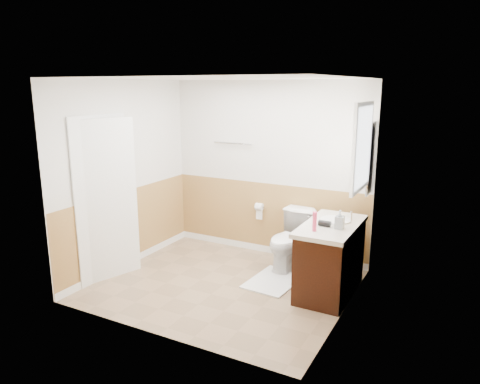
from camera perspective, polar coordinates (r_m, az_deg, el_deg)
The scene contains 32 objects.
floor at distance 5.71m, azimuth -2.11°, elevation -11.72°, with size 3.00×3.00×0.00m, color #8C7051.
ceiling at distance 5.17m, azimuth -2.35°, elevation 14.26°, with size 3.00×3.00×0.00m, color white.
wall_back at distance 6.43m, azimuth 3.59°, elevation 2.87°, with size 3.00×3.00×0.00m, color silver.
wall_front at distance 4.26m, azimuth -11.02°, elevation -2.81°, with size 3.00×3.00×0.00m, color silver.
wall_left at distance 6.17m, azimuth -14.37°, elevation 2.03°, with size 3.00×3.00×0.00m, color silver.
wall_right at distance 4.75m, azimuth 13.66°, elevation -1.27°, with size 3.00×3.00×0.00m, color silver.
wainscot_back at distance 6.60m, azimuth 3.45°, elevation -3.56°, with size 3.00×3.00×0.00m, color #B38347.
wainscot_front at distance 4.53m, azimuth -10.49°, elevation -11.92°, with size 3.00×3.00×0.00m, color #B38347.
wainscot_left at distance 6.35m, azimuth -13.90°, elevation -4.62°, with size 2.60×2.60×0.00m, color #B38347.
wainscot_right at distance 4.99m, azimuth 13.05°, elevation -9.62°, with size 2.60×2.60×0.00m, color #B38347.
toilet at distance 6.09m, azimuth 6.32°, elevation -6.14°, with size 0.44×0.77×0.78m, color white.
bath_mat at distance 5.81m, azimuth 4.35°, elevation -11.18°, with size 0.55×0.80×0.02m, color white.
vanity_cabinet at distance 5.48m, azimuth 11.39°, elevation -8.52°, with size 0.55×1.10×0.80m, color black.
vanity_knob_left at distance 5.42m, azimuth 8.10°, elevation -6.93°, with size 0.03×0.03×0.03m, color silver.
vanity_knob_right at distance 5.60m, azimuth 8.81°, elevation -6.29°, with size 0.03×0.03×0.03m, color silver.
countertop at distance 5.34m, azimuth 11.50°, elevation -4.27°, with size 0.60×1.15×0.05m, color beige.
sink_basin at distance 5.47m, azimuth 12.07°, elevation -3.50°, with size 0.36×0.36×0.02m, color white.
faucet at distance 5.41m, azimuth 13.93°, elevation -3.13°, with size 0.02×0.02×0.14m, color silver.
lotion_bottle at distance 5.01m, azimuth 9.47°, elevation -3.73°, with size 0.05×0.05×0.22m, color #E73B64.
soap_dispenser at distance 5.16m, azimuth 12.56°, elevation -3.43°, with size 0.10×0.10×0.21m, color #8A949B.
hair_dryer_body at distance 5.22m, azimuth 10.72°, elevation -3.96°, with size 0.07×0.07×0.14m, color black.
hair_dryer_handle at distance 5.25m, azimuth 10.42°, elevation -4.20°, with size 0.03×0.03×0.07m, color black.
mirror_panel at distance 5.75m, azimuth 16.35°, elevation 4.13°, with size 0.02×0.35×0.90m, color silver.
window_frame at distance 5.22m, azimuth 15.27°, elevation 5.55°, with size 0.04×0.80×1.00m, color white.
window_glass at distance 5.22m, azimuth 15.44°, elevation 5.53°, with size 0.01×0.70×0.90m, color white.
door at distance 5.84m, azimuth -16.46°, elevation -1.06°, with size 0.05×0.80×2.04m, color white.
door_frame at distance 5.89m, azimuth -17.00°, elevation -0.87°, with size 0.02×0.92×2.10m, color white.
door_knob at distance 6.05m, azimuth -13.84°, elevation -1.09°, with size 0.06×0.06×0.06m, color silver.
towel_bar at distance 6.58m, azimuth -0.95°, elevation 6.21°, with size 0.02×0.02×0.62m, color silver.
tp_holder_bar at distance 6.53m, azimuth 2.46°, elevation -1.90°, with size 0.02×0.02×0.14m, color silver.
tp_roll at distance 6.53m, azimuth 2.46°, elevation -1.90°, with size 0.11×0.11×0.10m, color white.
tp_sheet at distance 6.56m, azimuth 2.45°, elevation -2.83°, with size 0.10×0.01×0.16m, color white.
Camera 1 is at (2.59, -4.47, 2.42)m, focal length 33.57 mm.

